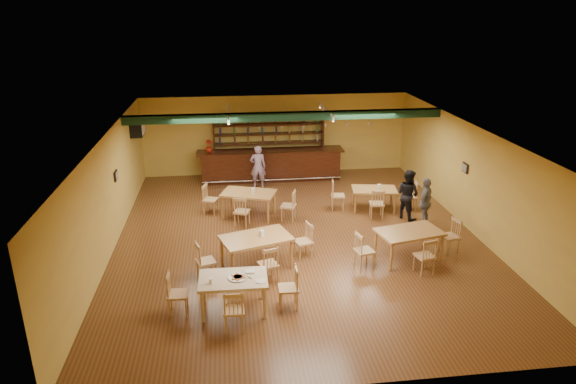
{
  "coord_description": "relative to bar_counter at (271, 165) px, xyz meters",
  "views": [
    {
      "loc": [
        -1.89,
        -12.88,
        6.14
      ],
      "look_at": [
        -0.21,
        0.6,
        1.15
      ],
      "focal_mm": 31.79,
      "sensor_mm": 36.0,
      "label": 1
    }
  ],
  "objects": [
    {
      "name": "back_bar_hutch",
      "position": [
        0.0,
        0.63,
        0.57
      ],
      "size": [
        4.16,
        0.4,
        2.28
      ],
      "primitive_type": "cube",
      "color": "black",
      "rests_on": "ground"
    },
    {
      "name": "floor",
      "position": [
        0.29,
        -5.15,
        -0.56
      ],
      "size": [
        12.0,
        12.0,
        0.0
      ],
      "primitive_type": "plane",
      "color": "#553618",
      "rests_on": "ground"
    },
    {
      "name": "pizza_tray",
      "position": [
        -1.48,
        -8.57,
        0.21
      ],
      "size": [
        0.53,
        0.53,
        0.01
      ],
      "primitive_type": "cylinder",
      "rotation": [
        0.0,
        0.0,
        -0.45
      ],
      "color": "silver",
      "rests_on": "near_table"
    },
    {
      "name": "dining_table_a",
      "position": [
        -1.0,
        -3.46,
        -0.17
      ],
      "size": [
        1.81,
        1.42,
        0.79
      ],
      "primitive_type": "cube",
      "rotation": [
        0.0,
        0.0,
        -0.34
      ],
      "color": "#A96D3B",
      "rests_on": "ground"
    },
    {
      "name": "bar_counter",
      "position": [
        0.0,
        0.0,
        0.0
      ],
      "size": [
        5.38,
        0.85,
        1.13
      ],
      "primitive_type": "cube",
      "color": "black",
      "rests_on": "ground"
    },
    {
      "name": "dining_table_d",
      "position": [
        2.88,
        -6.81,
        -0.17
      ],
      "size": [
        1.77,
        1.28,
        0.8
      ],
      "primitive_type": "cube",
      "rotation": [
        0.0,
        0.0,
        0.22
      ],
      "color": "#A96D3B",
      "rests_on": "ground"
    },
    {
      "name": "poinsettia",
      "position": [
        -2.24,
        0.0,
        0.79
      ],
      "size": [
        0.33,
        0.33,
        0.46
      ],
      "primitive_type": "imported",
      "rotation": [
        0.0,
        0.0,
        0.35
      ],
      "color": "#AB200F",
      "rests_on": "bar_counter"
    },
    {
      "name": "napkin_stack",
      "position": [
        -1.22,
        -8.36,
        0.22
      ],
      "size": [
        0.2,
        0.15,
        0.03
      ],
      "primitive_type": "cube",
      "rotation": [
        0.0,
        0.0,
        0.02
      ],
      "color": "white",
      "rests_on": "near_table"
    },
    {
      "name": "ceiling_beam",
      "position": [
        0.29,
        -2.35,
        2.31
      ],
      "size": [
        10.0,
        0.3,
        0.25
      ],
      "primitive_type": "cube",
      "color": "black",
      "rests_on": "ceiling"
    },
    {
      "name": "pizza_server",
      "position": [
        -1.33,
        -8.52,
        0.22
      ],
      "size": [
        0.29,
        0.29,
        0.0
      ],
      "primitive_type": "cube",
      "rotation": [
        0.0,
        0.0,
        -0.8
      ],
      "color": "silver",
      "rests_on": "pizza_tray"
    },
    {
      "name": "parmesan_shaker",
      "position": [
        -2.04,
        -8.72,
        0.26
      ],
      "size": [
        0.08,
        0.08,
        0.11
      ],
      "primitive_type": "cylinder",
      "rotation": [
        0.0,
        0.0,
        -0.02
      ],
      "color": "#EAE5C6",
      "rests_on": "near_table"
    },
    {
      "name": "dining_table_c",
      "position": [
        -0.98,
        -6.76,
        -0.15
      ],
      "size": [
        1.89,
        1.46,
        0.83
      ],
      "primitive_type": "cube",
      "rotation": [
        0.0,
        0.0,
        0.31
      ],
      "color": "#A96D3B",
      "rests_on": "ground"
    },
    {
      "name": "dining_table_b",
      "position": [
        2.98,
        -3.37,
        -0.22
      ],
      "size": [
        1.49,
        1.03,
        0.69
      ],
      "primitive_type": "cube",
      "rotation": [
        0.0,
        0.0,
        -0.15
      ],
      "color": "#A96D3B",
      "rests_on": "ground"
    },
    {
      "name": "patron_right_a",
      "position": [
        3.78,
        -4.17,
        0.21
      ],
      "size": [
        0.89,
        0.95,
        1.54
      ],
      "primitive_type": "imported",
      "rotation": [
        0.0,
        0.0,
        2.13
      ],
      "color": "black",
      "rests_on": "ground"
    },
    {
      "name": "ac_unit",
      "position": [
        -4.51,
        -0.95,
        1.79
      ],
      "size": [
        0.34,
        0.7,
        0.48
      ],
      "primitive_type": "cube",
      "color": "silver",
      "rests_on": "wall_left"
    },
    {
      "name": "track_rail_left",
      "position": [
        -1.51,
        -1.75,
        2.38
      ],
      "size": [
        0.05,
        2.5,
        0.05
      ],
      "primitive_type": "cube",
      "color": "silver",
      "rests_on": "ceiling"
    },
    {
      "name": "patron_bar",
      "position": [
        -0.53,
        -0.83,
        0.21
      ],
      "size": [
        0.58,
        0.39,
        1.55
      ],
      "primitive_type": "imported",
      "rotation": [
        0.0,
        0.0,
        3.1
      ],
      "color": "#83499E",
      "rests_on": "ground"
    },
    {
      "name": "track_rail_right",
      "position": [
        1.69,
        -1.75,
        2.38
      ],
      "size": [
        0.05,
        2.5,
        0.05
      ],
      "primitive_type": "cube",
      "color": "silver",
      "rests_on": "ceiling"
    },
    {
      "name": "side_plate",
      "position": [
        -1.02,
        -8.77,
        0.21
      ],
      "size": [
        0.22,
        0.22,
        0.01
      ],
      "primitive_type": "cylinder",
      "rotation": [
        0.0,
        0.0,
        -0.02
      ],
      "color": "white",
      "rests_on": "near_table"
    },
    {
      "name": "picture_right",
      "position": [
        5.26,
        -4.65,
        1.14
      ],
      "size": [
        0.04,
        0.34,
        0.28
      ],
      "primitive_type": "cube",
      "color": "black",
      "rests_on": "wall_right"
    },
    {
      "name": "picture_left",
      "position": [
        -4.68,
        -4.15,
        1.14
      ],
      "size": [
        0.04,
        0.34,
        0.28
      ],
      "primitive_type": "cube",
      "color": "black",
      "rests_on": "wall_left"
    },
    {
      "name": "near_table",
      "position": [
        -1.58,
        -8.57,
        -0.18
      ],
      "size": [
        1.45,
        0.95,
        0.77
      ],
      "primitive_type": "cube",
      "rotation": [
        0.0,
        0.0,
        -0.02
      ],
      "color": "beige",
      "rests_on": "ground"
    },
    {
      "name": "patron_right_b",
      "position": [
        4.08,
        -4.81,
        0.18
      ],
      "size": [
        0.83,
        0.9,
        1.49
      ],
      "primitive_type": "imported",
      "rotation": [
        0.0,
        0.0,
        4.03
      ],
      "color": "gray",
      "rests_on": "ground"
    }
  ]
}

